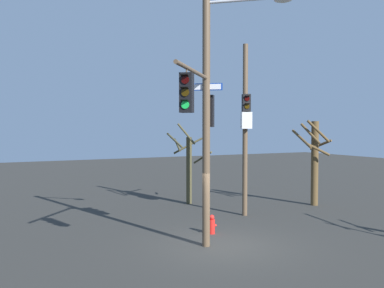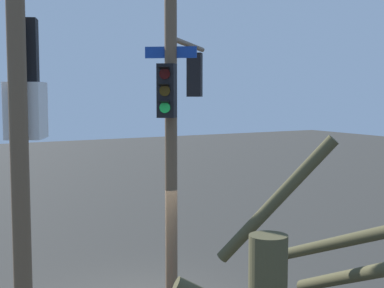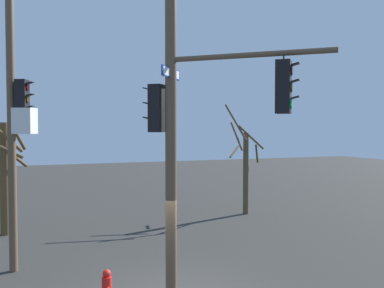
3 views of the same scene
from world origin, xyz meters
name	(u,v)px [view 2 (image 2 of 3)]	position (x,y,z in m)	size (l,w,h in m)	color
main_signal_pole_assembly	(169,84)	(-0.62, -0.16, 4.76)	(4.64, 3.32, 8.49)	brown
secondary_pole_assembly	(22,123)	(3.40, 3.58, 4.21)	(0.66, 0.83, 7.82)	brown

